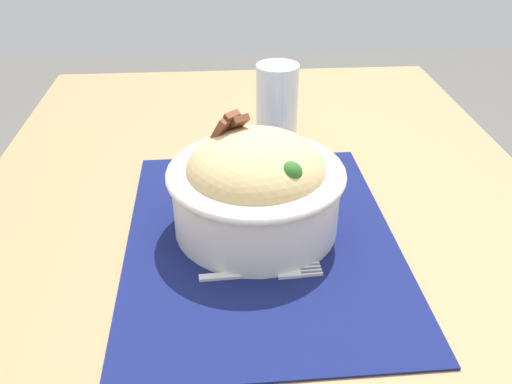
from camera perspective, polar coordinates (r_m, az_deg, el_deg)
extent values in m
cube|color=#99754C|center=(0.64, 1.49, -7.16)|extent=(1.28, 0.79, 0.02)
cylinder|color=olive|center=(1.34, -15.48, -3.77)|extent=(0.04, 0.04, 0.68)
cylinder|color=olive|center=(1.37, 13.05, -2.65)|extent=(0.04, 0.04, 0.68)
cube|color=#11194C|center=(0.65, 0.56, -4.97)|extent=(0.43, 0.33, 0.00)
cylinder|color=silver|center=(0.65, 0.00, -0.63)|extent=(0.20, 0.20, 0.08)
torus|color=silver|center=(0.63, 0.00, 2.11)|extent=(0.21, 0.21, 0.01)
ellipsoid|color=tan|center=(0.63, 0.00, 2.19)|extent=(0.23, 0.23, 0.09)
sphere|color=#2A6122|center=(0.62, 2.36, 4.53)|extent=(0.03, 0.03, 0.03)
sphere|color=#2A6122|center=(0.63, -0.30, 4.76)|extent=(0.03, 0.03, 0.03)
sphere|color=#2A6122|center=(0.58, 3.69, 2.00)|extent=(0.03, 0.03, 0.03)
cylinder|color=orange|center=(0.61, -4.11, 3.64)|extent=(0.01, 0.04, 0.01)
cylinder|color=orange|center=(0.60, 1.47, 3.13)|extent=(0.03, 0.01, 0.01)
cylinder|color=orange|center=(0.60, -1.96, 3.05)|extent=(0.03, 0.03, 0.01)
cube|color=brown|center=(0.65, -2.50, 6.91)|extent=(0.05, 0.04, 0.05)
cube|color=brown|center=(0.64, -3.33, 6.61)|extent=(0.04, 0.04, 0.06)
cube|color=brown|center=(0.64, -4.01, 6.10)|extent=(0.04, 0.04, 0.05)
cube|color=silver|center=(0.59, -2.50, -8.87)|extent=(0.01, 0.07, 0.00)
cube|color=silver|center=(0.60, 1.64, -8.55)|extent=(0.01, 0.01, 0.00)
cube|color=silver|center=(0.60, 3.46, -8.40)|extent=(0.02, 0.03, 0.00)
cube|color=silver|center=(0.60, 6.00, -8.74)|extent=(0.00, 0.02, 0.00)
cube|color=silver|center=(0.60, 5.88, -8.38)|extent=(0.00, 0.02, 0.00)
cube|color=silver|center=(0.61, 5.76, -8.01)|extent=(0.00, 0.02, 0.00)
cube|color=silver|center=(0.61, 5.64, -7.65)|extent=(0.00, 0.02, 0.00)
cylinder|color=silver|center=(0.89, 2.25, 9.80)|extent=(0.07, 0.07, 0.12)
cylinder|color=silver|center=(0.90, 2.21, 8.00)|extent=(0.06, 0.06, 0.05)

